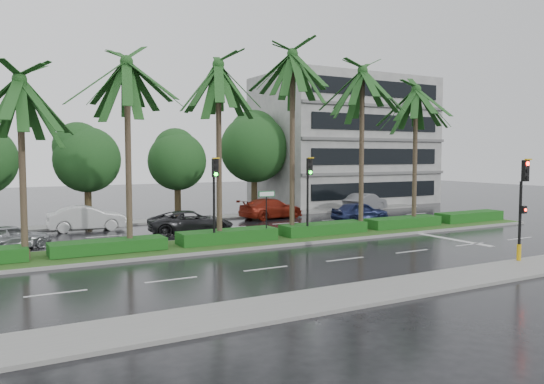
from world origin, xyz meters
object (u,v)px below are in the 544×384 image
street_sign (267,203)px  car_silver (10,237)px  signal_median_left (215,188)px  car_white (87,218)px  car_darkgrey (191,222)px  car_red (271,208)px  car_grey (365,202)px  signal_near (522,205)px  car_blue (360,212)px

street_sign → car_silver: bearing=160.5°
signal_median_left → car_white: size_ratio=0.94×
car_darkgrey → car_red: (7.80, 4.33, 0.04)m
car_darkgrey → signal_median_left: bearing=178.6°
signal_median_left → car_white: 10.79m
signal_median_left → car_grey: bearing=29.6°
signal_near → street_sign: bearing=125.3°
car_grey → signal_near: bearing=138.2°
signal_near → car_grey: size_ratio=0.95×
car_darkgrey → car_grey: 17.44m
car_silver → car_blue: 21.91m
car_white → car_red: car_white is taller
car_silver → car_white: 6.88m
street_sign → car_silver: size_ratio=0.69×
street_sign → car_white: size_ratio=0.56×
signal_median_left → street_sign: bearing=3.5°
car_silver → street_sign: bearing=-131.5°
signal_median_left → car_red: 13.03m
street_sign → car_red: bearing=59.7°
signal_near → car_darkgrey: size_ratio=0.88×
car_darkgrey → car_grey: bearing=-68.2°
car_red → car_silver: bearing=97.2°
car_silver → car_white: bearing=-62.9°
car_darkgrey → car_blue: car_blue is taller
car_silver → car_grey: bearing=-100.1°
car_white → car_red: bearing=-86.3°
street_sign → car_grey: 17.54m
car_blue → car_white: bearing=77.2°
car_silver → signal_near: bearing=-148.7°
car_silver → car_red: car_red is taller
signal_near → car_white: signal_near is taller
street_sign → car_silver: street_sign is taller
car_white → signal_median_left: bearing=-151.7°
street_sign → car_white: bearing=128.2°
car_white → car_blue: bearing=-101.2°
car_red → car_blue: (4.50, -4.64, -0.03)m
street_sign → car_darkgrey: 5.77m
signal_near → car_red: signal_near is taller
street_sign → car_white: street_sign is taller
street_sign → car_white: 12.05m
car_red → car_blue: car_red is taller
car_silver → car_grey: car_grey is taller
car_silver → car_blue: size_ratio=0.92×
car_red → car_blue: bearing=-145.4°
car_blue → car_grey: 6.72m
car_silver → car_red: size_ratio=0.75×
car_grey → car_blue: bearing=117.1°
signal_near → signal_median_left: size_ratio=1.00×
car_darkgrey → car_grey: size_ratio=1.08×
street_sign → car_red: (5.50, 9.43, -1.39)m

